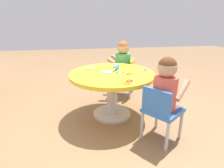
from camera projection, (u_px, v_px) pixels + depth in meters
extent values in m
plane|color=olive|center=(112.00, 115.00, 2.25)|extent=(10.00, 10.00, 0.00)
cylinder|color=silver|center=(112.00, 114.00, 2.24)|extent=(0.44, 0.44, 0.03)
cylinder|color=silver|center=(112.00, 96.00, 2.17)|extent=(0.12, 0.12, 0.48)
cylinder|color=yellow|center=(112.00, 75.00, 2.08)|extent=(0.94, 0.94, 0.04)
cylinder|color=#B7B7BC|center=(181.00, 125.00, 1.78)|extent=(0.03, 0.03, 0.28)
cylinder|color=#B7B7BC|center=(157.00, 115.00, 1.95)|extent=(0.03, 0.03, 0.28)
cylinder|color=#B7B7BC|center=(167.00, 137.00, 1.60)|extent=(0.03, 0.03, 0.28)
cylinder|color=#B7B7BC|center=(142.00, 125.00, 1.77)|extent=(0.03, 0.03, 0.28)
cube|color=blue|center=(163.00, 110.00, 1.72)|extent=(0.42, 0.42, 0.04)
cube|color=blue|center=(156.00, 102.00, 1.59)|extent=(0.23, 0.18, 0.22)
cube|color=#3F4772|center=(163.00, 110.00, 1.72)|extent=(0.38, 0.38, 0.04)
cylinder|color=#D8594C|center=(165.00, 93.00, 1.66)|extent=(0.21, 0.21, 0.30)
sphere|color=tan|center=(167.00, 68.00, 1.59)|extent=(0.17, 0.17, 0.17)
sphere|color=#593319|center=(167.00, 66.00, 1.58)|extent=(0.16, 0.16, 0.16)
cylinder|color=tan|center=(182.00, 90.00, 1.65)|extent=(0.17, 0.20, 0.17)
cylinder|color=tan|center=(160.00, 84.00, 1.80)|extent=(0.17, 0.20, 0.17)
cylinder|color=#B7B7BC|center=(116.00, 82.00, 2.94)|extent=(0.03, 0.03, 0.28)
cylinder|color=#B7B7BC|center=(112.00, 88.00, 2.70)|extent=(0.03, 0.03, 0.28)
cylinder|color=#B7B7BC|center=(132.00, 83.00, 2.88)|extent=(0.03, 0.03, 0.28)
cylinder|color=#B7B7BC|center=(130.00, 89.00, 2.64)|extent=(0.03, 0.03, 0.28)
cube|color=yellow|center=(123.00, 75.00, 2.74)|extent=(0.39, 0.39, 0.04)
cube|color=yellow|center=(132.00, 67.00, 2.67)|extent=(0.26, 0.13, 0.22)
cube|color=#3F4772|center=(123.00, 75.00, 2.74)|extent=(0.35, 0.36, 0.04)
cylinder|color=#4CA566|center=(123.00, 64.00, 2.68)|extent=(0.21, 0.21, 0.30)
sphere|color=tan|center=(123.00, 48.00, 2.61)|extent=(0.17, 0.17, 0.17)
sphere|color=#B25926|center=(123.00, 47.00, 2.60)|extent=(0.16, 0.16, 0.16)
cylinder|color=tan|center=(118.00, 60.00, 2.80)|extent=(0.13, 0.22, 0.17)
cylinder|color=tan|center=(114.00, 64.00, 2.60)|extent=(0.13, 0.22, 0.17)
cylinder|color=#3F72CC|center=(116.00, 67.00, 2.20)|extent=(0.15, 0.10, 0.05)
cylinder|color=white|center=(114.00, 69.00, 2.12)|extent=(0.05, 0.04, 0.02)
cylinder|color=white|center=(118.00, 65.00, 2.29)|extent=(0.05, 0.04, 0.02)
cube|color=silver|center=(123.00, 72.00, 2.08)|extent=(0.03, 0.11, 0.01)
cube|color=silver|center=(123.00, 72.00, 2.08)|extent=(0.07, 0.10, 0.01)
torus|color=green|center=(118.00, 73.00, 2.07)|extent=(0.05, 0.05, 0.01)
torus|color=green|center=(118.00, 72.00, 2.11)|extent=(0.05, 0.05, 0.01)
cylinder|color=#8CCCF2|center=(107.00, 72.00, 2.07)|extent=(0.10, 0.10, 0.01)
cylinder|color=#F2CC72|center=(91.00, 68.00, 2.23)|extent=(0.12, 0.12, 0.01)
torus|color=#3F99D8|center=(145.00, 70.00, 2.17)|extent=(0.05, 0.05, 0.01)
torus|color=orange|center=(129.00, 74.00, 2.02)|extent=(0.07, 0.07, 0.01)
torus|color=orange|center=(127.00, 83.00, 1.74)|extent=(0.07, 0.07, 0.01)
torus|color=red|center=(130.00, 81.00, 1.80)|extent=(0.07, 0.07, 0.01)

